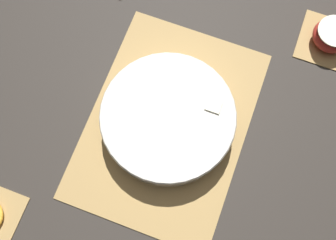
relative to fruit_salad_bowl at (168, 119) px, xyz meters
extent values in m
plane|color=#2D2823|center=(0.00, 0.00, -0.04)|extent=(6.00, 6.00, 0.00)
cube|color=#A8844C|center=(0.00, 0.00, -0.04)|extent=(0.49, 0.35, 0.01)
cube|color=#3D2D19|center=(-0.19, 0.00, -0.04)|extent=(0.01, 0.34, 0.00)
cube|color=#3D2D19|center=(-0.13, 0.00, -0.04)|extent=(0.01, 0.34, 0.00)
cube|color=#3D2D19|center=(-0.08, 0.00, -0.04)|extent=(0.01, 0.34, 0.00)
cube|color=#3D2D19|center=(-0.03, 0.00, -0.04)|extent=(0.01, 0.34, 0.00)
cube|color=#3D2D19|center=(0.03, 0.00, -0.04)|extent=(0.01, 0.34, 0.00)
cube|color=#3D2D19|center=(0.08, 0.00, -0.04)|extent=(0.01, 0.34, 0.00)
cube|color=#3D2D19|center=(0.14, 0.00, -0.04)|extent=(0.01, 0.34, 0.00)
cube|color=#3D2D19|center=(0.19, 0.00, -0.04)|extent=(0.01, 0.34, 0.00)
cube|color=#A8844C|center=(0.33, -0.29, -0.04)|extent=(0.14, 0.14, 0.01)
cube|color=#3D2D19|center=(0.31, -0.29, -0.04)|extent=(0.00, 0.13, 0.00)
cube|color=#3D2D19|center=(0.35, -0.29, -0.04)|extent=(0.00, 0.13, 0.00)
cylinder|color=silver|center=(0.00, 0.00, 0.00)|extent=(0.29, 0.29, 0.07)
torus|color=silver|center=(0.00, 0.00, 0.02)|extent=(0.29, 0.29, 0.01)
cylinder|color=beige|center=(-0.04, -0.08, 0.02)|extent=(0.03, 0.03, 0.01)
cylinder|color=beige|center=(0.04, -0.03, 0.01)|extent=(0.03, 0.03, 0.01)
cylinder|color=beige|center=(-0.03, 0.01, 0.01)|extent=(0.03, 0.03, 0.01)
cylinder|color=beige|center=(-0.02, -0.08, -0.02)|extent=(0.03, 0.03, 0.01)
cylinder|color=beige|center=(0.04, -0.10, -0.02)|extent=(0.02, 0.02, 0.01)
cylinder|color=beige|center=(-0.01, 0.07, 0.01)|extent=(0.03, 0.03, 0.01)
cylinder|color=beige|center=(-0.05, 0.05, 0.03)|extent=(0.03, 0.03, 0.01)
cylinder|color=beige|center=(0.01, 0.03, 0.01)|extent=(0.03, 0.03, 0.01)
cylinder|color=beige|center=(0.11, 0.00, 0.02)|extent=(0.03, 0.03, 0.01)
cube|color=beige|center=(-0.07, -0.06, 0.01)|extent=(0.02, 0.02, 0.02)
cube|color=beige|center=(-0.06, -0.04, 0.01)|extent=(0.02, 0.02, 0.02)
cube|color=beige|center=(0.01, 0.10, -0.02)|extent=(0.02, 0.02, 0.02)
cube|color=beige|center=(-0.08, 0.01, 0.01)|extent=(0.03, 0.03, 0.03)
cube|color=beige|center=(-0.08, -0.02, -0.02)|extent=(0.03, 0.03, 0.03)
cube|color=beige|center=(-0.07, 0.04, -0.01)|extent=(0.02, 0.02, 0.02)
cube|color=beige|center=(0.05, -0.08, 0.02)|extent=(0.03, 0.03, 0.03)
cube|color=beige|center=(0.00, -0.07, 0.00)|extent=(0.03, 0.03, 0.03)
cube|color=beige|center=(-0.03, -0.11, 0.02)|extent=(0.02, 0.02, 0.02)
ellipsoid|color=orange|center=(-0.05, -0.02, -0.01)|extent=(0.03, 0.01, 0.01)
ellipsoid|color=red|center=(0.11, 0.04, -0.02)|extent=(0.03, 0.02, 0.01)
ellipsoid|color=orange|center=(0.05, 0.01, 0.00)|extent=(0.03, 0.02, 0.01)
ellipsoid|color=orange|center=(0.03, 0.07, 0.01)|extent=(0.03, 0.01, 0.01)
ellipsoid|color=orange|center=(-0.10, -0.05, 0.02)|extent=(0.04, 0.02, 0.02)
ellipsoid|color=#B72D23|center=(0.33, -0.29, -0.01)|extent=(0.09, 0.09, 0.05)
cylinder|color=beige|center=(0.33, -0.29, 0.01)|extent=(0.08, 0.08, 0.00)
camera|label=1|loc=(-0.22, -0.08, 0.82)|focal=42.00mm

